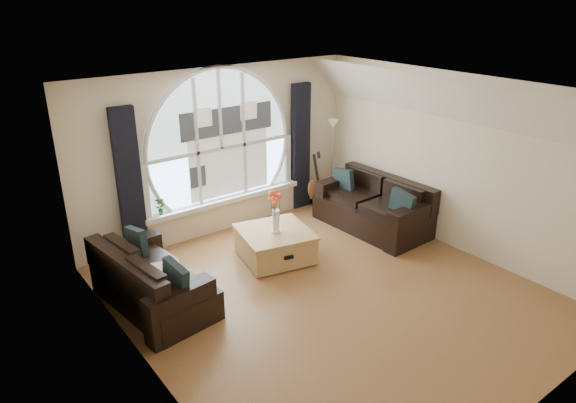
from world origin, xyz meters
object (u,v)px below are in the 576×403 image
(floor_lamp, at_px, (332,162))
(potted_plant, at_px, (160,206))
(sofa_left, at_px, (153,277))
(guitar, at_px, (314,178))
(coffee_chest, at_px, (275,243))
(vase_flowers, at_px, (276,208))
(sofa_right, at_px, (372,206))

(floor_lamp, height_order, potted_plant, floor_lamp)
(sofa_left, xyz_separation_m, floor_lamp, (4.17, 1.29, 0.40))
(guitar, distance_m, potted_plant, 3.03)
(guitar, bearing_deg, coffee_chest, -160.09)
(coffee_chest, xyz_separation_m, vase_flowers, (-0.01, -0.04, 0.60))
(sofa_right, height_order, vase_flowers, vase_flowers)
(coffee_chest, bearing_deg, sofa_right, 9.24)
(sofa_left, xyz_separation_m, vase_flowers, (1.96, 0.04, 0.45))
(floor_lamp, distance_m, potted_plant, 3.39)
(vase_flowers, distance_m, guitar, 2.30)
(sofa_left, relative_size, floor_lamp, 1.11)
(sofa_right, relative_size, floor_lamp, 1.21)
(coffee_chest, xyz_separation_m, guitar, (1.85, 1.29, 0.28))
(sofa_left, height_order, floor_lamp, floor_lamp)
(sofa_left, relative_size, potted_plant, 6.22)
(sofa_left, bearing_deg, potted_plant, 54.63)
(sofa_right, bearing_deg, sofa_left, 177.73)
(sofa_left, height_order, coffee_chest, sofa_left)
(sofa_right, distance_m, coffee_chest, 1.96)
(sofa_left, distance_m, coffee_chest, 1.98)
(coffee_chest, height_order, potted_plant, potted_plant)
(floor_lamp, bearing_deg, sofa_left, -162.79)
(floor_lamp, xyz_separation_m, potted_plant, (-3.38, 0.19, -0.11))
(coffee_chest, relative_size, vase_flowers, 1.45)
(vase_flowers, bearing_deg, guitar, 35.75)
(sofa_left, height_order, sofa_right, sofa_right)
(sofa_right, xyz_separation_m, vase_flowers, (-1.95, 0.08, 0.45))
(guitar, bearing_deg, sofa_right, -101.00)
(sofa_left, bearing_deg, guitar, 12.57)
(floor_lamp, bearing_deg, guitar, 166.54)
(coffee_chest, bearing_deg, vase_flowers, -87.84)
(guitar, bearing_deg, sofa_left, -175.30)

